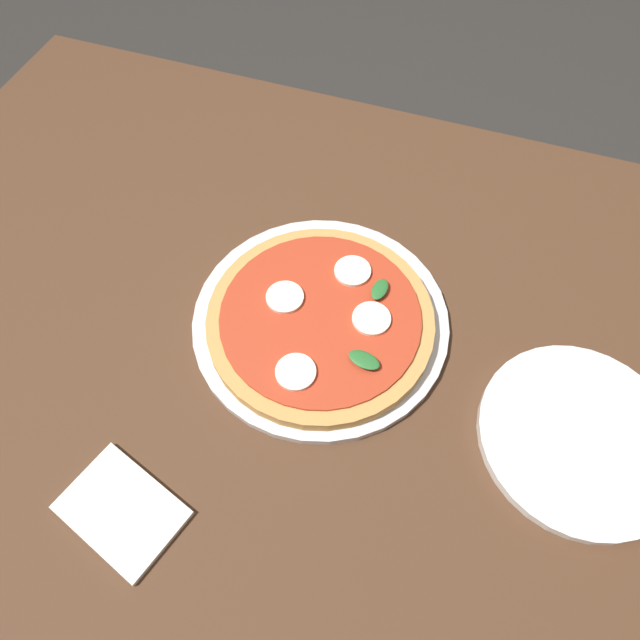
# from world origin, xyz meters

# --- Properties ---
(ground_plane) EXTENTS (6.00, 6.00, 0.00)m
(ground_plane) POSITION_xyz_m (0.00, 0.00, 0.00)
(ground_plane) COLOR #2D2B28
(dining_table) EXTENTS (1.44, 0.89, 0.76)m
(dining_table) POSITION_xyz_m (0.00, 0.00, 0.66)
(dining_table) COLOR #4C301E
(dining_table) RESTS_ON ground_plane
(serving_tray) EXTENTS (0.33, 0.33, 0.01)m
(serving_tray) POSITION_xyz_m (0.02, 0.00, 0.76)
(serving_tray) COLOR silver
(serving_tray) RESTS_ON dining_table
(pizza) EXTENTS (0.29, 0.29, 0.03)m
(pizza) POSITION_xyz_m (0.02, 0.01, 0.78)
(pizza) COLOR tan
(pizza) RESTS_ON serving_tray
(plate_white) EXTENTS (0.23, 0.23, 0.01)m
(plate_white) POSITION_xyz_m (-0.32, 0.05, 0.77)
(plate_white) COLOR white
(plate_white) RESTS_ON dining_table
(napkin) EXTENTS (0.15, 0.12, 0.01)m
(napkin) POSITION_xyz_m (0.15, 0.30, 0.76)
(napkin) COLOR white
(napkin) RESTS_ON dining_table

